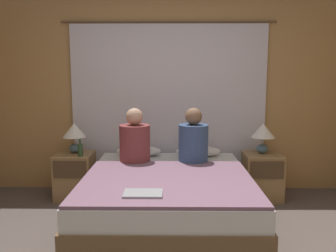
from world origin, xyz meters
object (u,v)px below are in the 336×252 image
Objects in this scene: laptop_on_bed at (143,193)px; lamp_left at (74,133)px; person_left_in_bed at (135,141)px; person_right_in_bed at (193,141)px; pillow_right at (198,151)px; lamp_right at (263,133)px; pillow_left at (139,151)px; beer_bottle_on_left_stand at (80,150)px; bed at (168,198)px; nightstand_left at (75,176)px; nightstand_right at (262,176)px.

lamp_left is at bearing 123.72° from laptop_on_bed.
person_left_in_bed is 0.99× the size of person_right_in_bed.
person_right_in_bed is (-0.08, -0.35, 0.20)m from pillow_right.
lamp_right is 0.89m from person_right_in_bed.
beer_bottle_on_left_stand reaches higher than pillow_left.
person_right_in_bed is at bearing 58.09° from bed.
pillow_right is at bearing 24.92° from person_left_in_bed.
person_right_in_bed is (1.42, -0.23, 0.48)m from nightstand_left.
nightstand_right is at bearing -4.49° from pillow_left.
pillow_right is at bearing 2.98° from lamp_left.
lamp_right reaches higher than pillow_right.
pillow_left is 0.40m from person_left_in_bed.
nightstand_left is 1.68m from laptop_on_bed.
lamp_left reaches higher than pillow_left.
pillow_right is at bearing 10.03° from beer_bottle_on_left_stand.
beer_bottle_on_left_stand is (-1.02, 0.56, 0.38)m from bed.
pillow_right reaches higher than nightstand_right.
lamp_left is 0.58× the size of person_right_in_bed.
nightstand_right is at bearing -1.01° from lamp_left.
lamp_right is (2.27, 0.00, 0.00)m from lamp_left.
nightstand_left is 1.00× the size of nightstand_right.
bed is 5.40× the size of lamp_right.
beer_bottle_on_left_stand is 1.49m from laptop_on_bed.
nightstand_right is 2.33m from lamp_left.
nightstand_left is 2.27m from nightstand_right.
laptop_on_bed is (-1.33, -1.41, -0.26)m from lamp_right.
nightstand_right is (1.13, 0.68, 0.03)m from bed.
lamp_left is at bearing 180.00° from lamp_right.
nightstand_left is at bearing -171.25° from pillow_left.
person_left_in_bed is (0.76, -0.27, -0.05)m from lamp_left.
person_left_in_bed is (-1.51, -0.27, -0.05)m from lamp_right.
lamp_left is at bearing 122.90° from beer_bottle_on_left_stand.
nightstand_right reaches higher than laptop_on_bed.
person_right_in_bed reaches higher than lamp_left.
nightstand_left is 1.73× the size of laptop_on_bed.
person_right_in_bed is 1.98× the size of laptop_on_bed.
person_left_in_bed reaches higher than beer_bottle_on_left_stand.
pillow_right is 0.88× the size of person_left_in_bed.
nightstand_left is at bearing 170.86° from person_right_in_bed.
pillow_right is at bearing 76.42° from person_right_in_bed.
beer_bottle_on_left_stand is at bearing -49.70° from nightstand_left.
lamp_left and lamp_right have the same top height.
lamp_left is at bearing 90.00° from nightstand_left.
pillow_right is (-0.77, 0.12, 0.28)m from nightstand_right.
nightstand_left is at bearing 163.23° from person_left_in_bed.
lamp_right reaches higher than bed.
nightstand_left is at bearing 130.30° from beer_bottle_on_left_stand.
nightstand_left is at bearing 148.90° from bed.
nightstand_right is 2.71× the size of beer_bottle_on_left_stand.
lamp_left is 0.66× the size of pillow_right.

